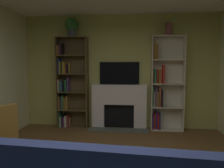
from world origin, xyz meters
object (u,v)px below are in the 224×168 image
bookshelf_right (163,86)px  bookshelf_left (69,86)px  fireplace (119,106)px  vase_with_flowers (169,29)px  tv (119,73)px  potted_plant (72,26)px

bookshelf_right → bookshelf_left: bearing=-179.9°
bookshelf_left → bookshelf_right: (2.27, 0.01, 0.02)m
bookshelf_left → bookshelf_right: 2.27m
fireplace → vase_with_flowers: (1.13, -0.05, 1.80)m
tv → bookshelf_right: 1.08m
fireplace → bookshelf_left: bookshelf_left is taller
tv → bookshelf_right: (1.04, -0.08, -0.29)m
bookshelf_right → fireplace: bearing=179.7°
tv → bookshelf_right: bearing=-4.3°
potted_plant → vase_with_flowers: size_ratio=0.96×
tv → vase_with_flowers: size_ratio=2.03×
potted_plant → vase_with_flowers: (2.27, -0.00, -0.11)m
fireplace → bookshelf_right: (1.04, -0.00, 0.49)m
vase_with_flowers → tv: bearing=174.0°
tv → bookshelf_right: bookshelf_right is taller
fireplace → bookshelf_left: size_ratio=0.64×
fireplace → tv: bearing=90.0°
bookshelf_right → vase_with_flowers: size_ratio=4.68×
potted_plant → tv: bearing=6.0°
tv → bookshelf_left: 1.27m
bookshelf_left → potted_plant: (0.09, -0.04, 1.44)m
tv → vase_with_flowers: bearing=-6.0°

